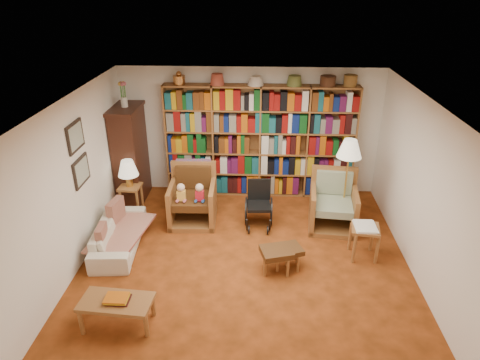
# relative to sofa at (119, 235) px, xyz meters

# --- Properties ---
(floor) EXTENTS (5.00, 5.00, 0.00)m
(floor) POSITION_rel_sofa_xyz_m (2.05, -0.31, -0.23)
(floor) COLOR #9F4518
(floor) RESTS_ON ground
(ceiling) EXTENTS (5.00, 5.00, 0.00)m
(ceiling) POSITION_rel_sofa_xyz_m (2.05, -0.31, 2.27)
(ceiling) COLOR silver
(ceiling) RESTS_ON wall_back
(wall_back) EXTENTS (5.00, 0.00, 5.00)m
(wall_back) POSITION_rel_sofa_xyz_m (2.05, 2.19, 1.02)
(wall_back) COLOR white
(wall_back) RESTS_ON floor
(wall_front) EXTENTS (5.00, 0.00, 5.00)m
(wall_front) POSITION_rel_sofa_xyz_m (2.05, -2.81, 1.02)
(wall_front) COLOR white
(wall_front) RESTS_ON floor
(wall_left) EXTENTS (0.00, 5.00, 5.00)m
(wall_left) POSITION_rel_sofa_xyz_m (-0.45, -0.31, 1.02)
(wall_left) COLOR white
(wall_left) RESTS_ON floor
(wall_right) EXTENTS (0.00, 5.00, 5.00)m
(wall_right) POSITION_rel_sofa_xyz_m (4.55, -0.31, 1.02)
(wall_right) COLOR white
(wall_right) RESTS_ON floor
(bookshelf) EXTENTS (3.60, 0.30, 2.42)m
(bookshelf) POSITION_rel_sofa_xyz_m (2.25, 2.02, 0.94)
(bookshelf) COLOR #8F5D2C
(bookshelf) RESTS_ON floor
(curio_cabinet) EXTENTS (0.50, 0.95, 2.40)m
(curio_cabinet) POSITION_rel_sofa_xyz_m (-0.20, 1.69, 0.72)
(curio_cabinet) COLOR #391A0F
(curio_cabinet) RESTS_ON floor
(framed_pictures) EXTENTS (0.03, 0.52, 0.97)m
(framed_pictures) POSITION_rel_sofa_xyz_m (-0.43, -0.01, 1.40)
(framed_pictures) COLOR black
(framed_pictures) RESTS_ON wall_left
(sofa) EXTENTS (1.61, 0.73, 0.46)m
(sofa) POSITION_rel_sofa_xyz_m (0.00, 0.00, 0.00)
(sofa) COLOR beige
(sofa) RESTS_ON floor
(sofa_throw) EXTENTS (0.87, 1.37, 0.04)m
(sofa_throw) POSITION_rel_sofa_xyz_m (0.05, 0.00, 0.07)
(sofa_throw) COLOR beige
(sofa_throw) RESTS_ON sofa
(cushion_left) EXTENTS (0.20, 0.42, 0.41)m
(cushion_left) POSITION_rel_sofa_xyz_m (-0.13, 0.35, 0.22)
(cushion_left) COLOR maroon
(cushion_left) RESTS_ON sofa
(cushion_right) EXTENTS (0.14, 0.35, 0.34)m
(cushion_right) POSITION_rel_sofa_xyz_m (-0.13, -0.35, 0.22)
(cushion_right) COLOR maroon
(cushion_right) RESTS_ON sofa
(side_table_lamp) EXTENTS (0.40, 0.40, 0.55)m
(side_table_lamp) POSITION_rel_sofa_xyz_m (-0.10, 1.13, 0.17)
(side_table_lamp) COLOR #8F5D2C
(side_table_lamp) RESTS_ON floor
(table_lamp) EXTENTS (0.37, 0.37, 0.50)m
(table_lamp) POSITION_rel_sofa_xyz_m (-0.10, 1.13, 0.65)
(table_lamp) COLOR gold
(table_lamp) RESTS_ON side_table_lamp
(armchair_leather) EXTENTS (0.83, 0.89, 1.03)m
(armchair_leather) POSITION_rel_sofa_xyz_m (1.08, 0.97, 0.19)
(armchair_leather) COLOR #8F5D2C
(armchair_leather) RESTS_ON floor
(armchair_sage) EXTENTS (0.88, 0.90, 0.99)m
(armchair_sage) POSITION_rel_sofa_xyz_m (3.53, 0.88, 0.15)
(armchair_sage) COLOR #8F5D2C
(armchair_sage) RESTS_ON floor
(wheelchair) EXTENTS (0.47, 0.66, 0.82)m
(wheelchair) POSITION_rel_sofa_xyz_m (2.25, 0.82, 0.15)
(wheelchair) COLOR black
(wheelchair) RESTS_ON floor
(floor_lamp) EXTENTS (0.42, 0.42, 1.58)m
(floor_lamp) POSITION_rel_sofa_xyz_m (3.73, 0.93, 1.13)
(floor_lamp) COLOR gold
(floor_lamp) RESTS_ON floor
(side_table_papers) EXTENTS (0.48, 0.48, 0.56)m
(side_table_papers) POSITION_rel_sofa_xyz_m (3.89, -0.09, 0.20)
(side_table_papers) COLOR #8F5D2C
(side_table_papers) RESTS_ON floor
(footstool_a) EXTENTS (0.53, 0.49, 0.38)m
(footstool_a) POSITION_rel_sofa_xyz_m (2.52, -0.52, 0.08)
(footstool_a) COLOR #4B2A14
(footstool_a) RESTS_ON floor
(footstool_b) EXTENTS (0.50, 0.47, 0.34)m
(footstool_b) POSITION_rel_sofa_xyz_m (2.70, -0.41, 0.05)
(footstool_b) COLOR #4B2A14
(footstool_b) RESTS_ON floor
(coffee_table) EXTENTS (0.92, 0.51, 0.44)m
(coffee_table) POSITION_rel_sofa_xyz_m (0.51, -1.70, 0.10)
(coffee_table) COLOR #8F5D2C
(coffee_table) RESTS_ON floor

